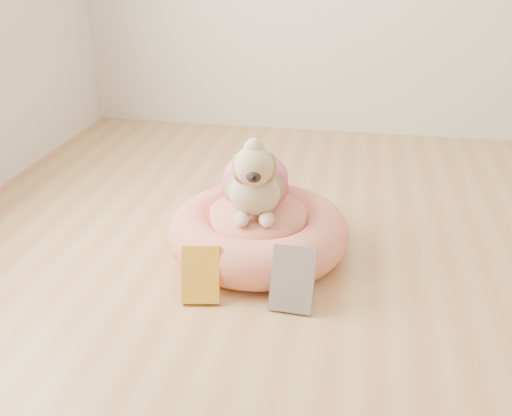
% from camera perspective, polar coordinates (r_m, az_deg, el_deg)
% --- Properties ---
extents(floor, '(4.50, 4.50, 0.00)m').
position_cam_1_polar(floor, '(1.77, 16.56, -15.86)').
color(floor, tan).
rests_on(floor, ground).
extents(pet_bed, '(0.71, 0.71, 0.18)m').
position_cam_1_polar(pet_bed, '(2.25, 0.23, -2.39)').
color(pet_bed, '#FF8963').
rests_on(pet_bed, floor).
extents(dog, '(0.38, 0.49, 0.33)m').
position_cam_1_polar(dog, '(2.16, -0.09, 4.02)').
color(dog, brown).
rests_on(dog, pet_bed).
extents(book_yellow, '(0.15, 0.14, 0.19)m').
position_cam_1_polar(book_yellow, '(1.98, -5.55, -6.66)').
color(book_yellow, yellow).
rests_on(book_yellow, floor).
extents(book_white, '(0.15, 0.12, 0.21)m').
position_cam_1_polar(book_white, '(1.93, 3.69, -7.10)').
color(book_white, white).
rests_on(book_white, floor).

